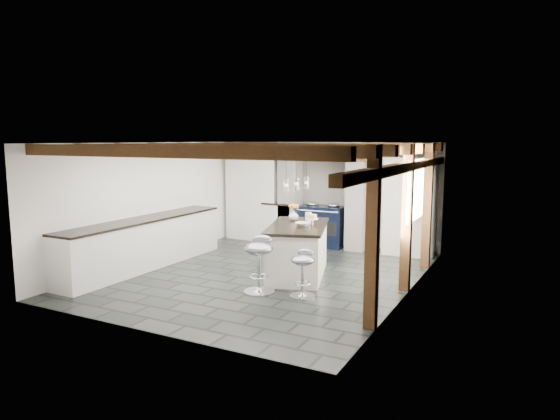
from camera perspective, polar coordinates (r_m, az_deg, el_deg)
The scene contains 6 objects.
ground at distance 8.89m, azimuth -1.77°, elevation -7.32°, with size 6.00×6.00×0.00m, color black.
room_shell at distance 10.18m, azimuth -0.91°, elevation 0.78°, with size 6.00×6.03×6.00m.
range_cooker at distance 11.14m, azimuth 4.93°, elevation -1.74°, with size 1.00×0.63×0.99m.
kitchen_island at distance 8.71m, azimuth 2.05°, elevation -4.53°, with size 1.45×2.01×1.19m.
bar_stool_near at distance 7.53m, azimuth 2.61°, elevation -6.60°, with size 0.40×0.40×0.73m.
bar_stool_far at distance 7.70m, azimuth -2.41°, elevation -5.46°, with size 0.58×0.58×0.90m.
Camera 1 is at (4.18, -7.48, 2.36)m, focal length 32.00 mm.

